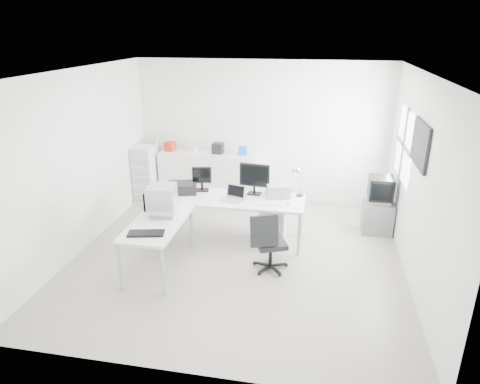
% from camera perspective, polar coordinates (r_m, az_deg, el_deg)
% --- Properties ---
extents(floor, '(5.00, 5.00, 0.01)m').
position_cam_1_polar(floor, '(6.79, -0.32, -8.50)').
color(floor, beige).
rests_on(floor, ground).
extents(ceiling, '(5.00, 5.00, 0.01)m').
position_cam_1_polar(ceiling, '(5.93, -0.37, 15.73)').
color(ceiling, white).
rests_on(ceiling, back_wall).
extents(back_wall, '(5.00, 0.02, 2.80)m').
position_cam_1_polar(back_wall, '(8.60, 2.86, 7.93)').
color(back_wall, silver).
rests_on(back_wall, floor).
extents(left_wall, '(0.02, 5.00, 2.80)m').
position_cam_1_polar(left_wall, '(7.11, -20.57, 3.78)').
color(left_wall, silver).
rests_on(left_wall, floor).
extents(right_wall, '(0.02, 5.00, 2.80)m').
position_cam_1_polar(right_wall, '(6.27, 22.71, 1.25)').
color(right_wall, silver).
rests_on(right_wall, floor).
extents(window, '(0.02, 1.20, 1.10)m').
position_cam_1_polar(window, '(7.34, 21.05, 5.85)').
color(window, white).
rests_on(window, right_wall).
extents(wall_picture, '(0.04, 0.90, 0.60)m').
position_cam_1_polar(wall_picture, '(6.22, 22.91, 5.91)').
color(wall_picture, black).
rests_on(wall_picture, right_wall).
extents(main_desk, '(2.40, 0.80, 0.75)m').
position_cam_1_polar(main_desk, '(7.13, -1.22, -3.60)').
color(main_desk, silver).
rests_on(main_desk, floor).
extents(side_desk, '(0.70, 1.40, 0.75)m').
position_cam_1_polar(side_desk, '(6.42, -10.77, -6.98)').
color(side_desk, silver).
rests_on(side_desk, floor).
extents(drawer_pedestal, '(0.40, 0.50, 0.60)m').
position_cam_1_polar(drawer_pedestal, '(7.11, 4.41, -4.41)').
color(drawer_pedestal, silver).
rests_on(drawer_pedestal, floor).
extents(inkjet_printer, '(0.55, 0.48, 0.17)m').
position_cam_1_polar(inkjet_printer, '(7.26, -7.67, 0.56)').
color(inkjet_printer, black).
rests_on(inkjet_printer, main_desk).
extents(lcd_monitor_small, '(0.35, 0.24, 0.41)m').
position_cam_1_polar(lcd_monitor_small, '(7.27, -5.10, 1.72)').
color(lcd_monitor_small, black).
rests_on(lcd_monitor_small, main_desk).
extents(lcd_monitor_large, '(0.53, 0.27, 0.53)m').
position_cam_1_polar(lcd_monitor_large, '(7.06, 1.94, 1.74)').
color(lcd_monitor_large, black).
rests_on(lcd_monitor_large, main_desk).
extents(laptop, '(0.40, 0.40, 0.21)m').
position_cam_1_polar(laptop, '(6.85, -1.01, -0.31)').
color(laptop, '#B7B7BA').
rests_on(laptop, main_desk).
extents(white_keyboard, '(0.42, 0.23, 0.02)m').
position_cam_1_polar(white_keyboard, '(6.75, 3.91, -1.58)').
color(white_keyboard, silver).
rests_on(white_keyboard, main_desk).
extents(white_mouse, '(0.06, 0.06, 0.06)m').
position_cam_1_polar(white_mouse, '(6.76, 6.49, -1.41)').
color(white_mouse, silver).
rests_on(white_mouse, main_desk).
extents(laser_printer, '(0.44, 0.41, 0.22)m').
position_cam_1_polar(laser_printer, '(7.04, 5.10, 0.25)').
color(laser_printer, '#9E9E9E').
rests_on(laser_printer, main_desk).
extents(desk_lamp, '(0.17, 0.17, 0.44)m').
position_cam_1_polar(desk_lamp, '(7.06, 8.02, 1.13)').
color(desk_lamp, silver).
rests_on(desk_lamp, main_desk).
extents(crt_monitor, '(0.50, 0.50, 0.51)m').
position_cam_1_polar(crt_monitor, '(6.36, -10.36, -0.95)').
color(crt_monitor, '#B7B7BA').
rests_on(crt_monitor, side_desk).
extents(black_keyboard, '(0.51, 0.29, 0.03)m').
position_cam_1_polar(black_keyboard, '(5.91, -12.40, -5.40)').
color(black_keyboard, black).
rests_on(black_keyboard, side_desk).
extents(office_chair, '(0.71, 0.71, 0.94)m').
position_cam_1_polar(office_chair, '(6.25, 4.13, -6.45)').
color(office_chair, '#25282A').
rests_on(office_chair, floor).
extents(tv_cabinet, '(0.51, 0.42, 0.55)m').
position_cam_1_polar(tv_cabinet, '(7.79, 17.82, -3.25)').
color(tv_cabinet, slate).
rests_on(tv_cabinet, floor).
extents(crt_tv, '(0.50, 0.48, 0.45)m').
position_cam_1_polar(crt_tv, '(7.61, 18.24, 0.20)').
color(crt_tv, black).
rests_on(crt_tv, tv_cabinet).
extents(sideboard, '(2.00, 0.50, 1.00)m').
position_cam_1_polar(sideboard, '(8.80, -4.16, 2.10)').
color(sideboard, silver).
rests_on(sideboard, floor).
extents(clutter_box_a, '(0.23, 0.21, 0.19)m').
position_cam_1_polar(clutter_box_a, '(8.86, -9.30, 6.02)').
color(clutter_box_a, '#B42619').
rests_on(clutter_box_a, sideboard).
extents(clutter_box_b, '(0.15, 0.14, 0.12)m').
position_cam_1_polar(clutter_box_b, '(8.71, -6.17, 5.69)').
color(clutter_box_b, silver).
rests_on(clutter_box_b, sideboard).
extents(clutter_box_c, '(0.22, 0.21, 0.21)m').
position_cam_1_polar(clutter_box_c, '(8.57, -2.96, 5.84)').
color(clutter_box_c, black).
rests_on(clutter_box_c, sideboard).
extents(clutter_box_d, '(0.19, 0.17, 0.16)m').
position_cam_1_polar(clutter_box_d, '(8.48, 0.34, 5.53)').
color(clutter_box_d, '#1953B3').
rests_on(clutter_box_d, sideboard).
extents(clutter_bottle, '(0.07, 0.07, 0.22)m').
position_cam_1_polar(clutter_bottle, '(9.00, -11.03, 6.24)').
color(clutter_bottle, silver).
rests_on(clutter_bottle, sideboard).
extents(filing_cabinet, '(0.40, 0.48, 1.14)m').
position_cam_1_polar(filing_cabinet, '(8.90, -12.47, 2.36)').
color(filing_cabinet, silver).
rests_on(filing_cabinet, floor).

